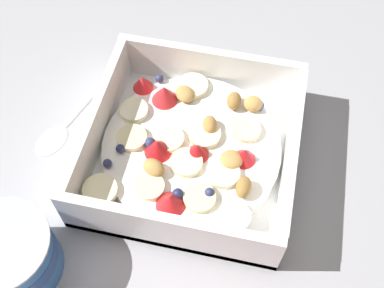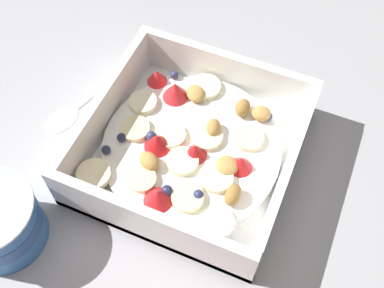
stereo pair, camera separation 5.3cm
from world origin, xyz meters
name	(u,v)px [view 1 (the left image)]	position (x,y,z in m)	size (l,w,h in m)	color
ground_plane	(194,146)	(0.00, 0.00, 0.00)	(2.40, 2.40, 0.00)	#9E9EA3
fruit_bowl	(191,148)	(0.00, 0.02, 0.02)	(0.23, 0.23, 0.07)	white
spoon	(65,124)	(0.16, 0.00, 0.00)	(0.07, 0.17, 0.01)	silver
yogurt_cup	(10,255)	(0.14, 0.18, 0.04)	(0.09, 0.09, 0.07)	#3370B7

